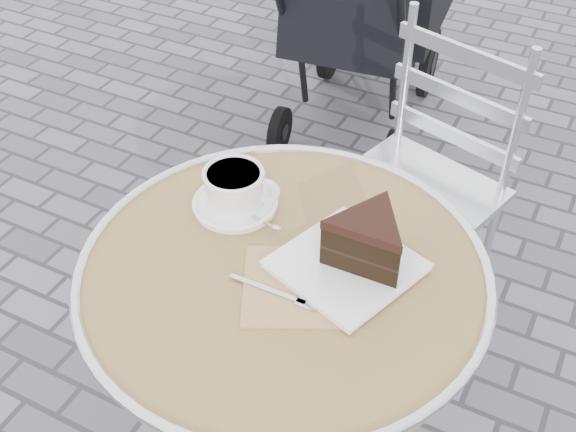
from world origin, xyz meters
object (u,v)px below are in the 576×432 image
at_px(cafe_table, 284,330).
at_px(cake_plate_set, 361,247).
at_px(cappuccino_set, 235,192).
at_px(bistro_chair, 435,153).
at_px(baby_stroller, 369,3).

height_order(cafe_table, cake_plate_set, cake_plate_set).
bearing_deg(cappuccino_set, cake_plate_set, -28.37).
bearing_deg(cafe_table, bistro_chair, 85.24).
relative_size(bistro_chair, baby_stroller, 0.82).
height_order(cafe_table, cappuccino_set, cappuccino_set).
bearing_deg(cappuccino_set, cafe_table, -52.88).
bearing_deg(cake_plate_set, baby_stroller, 130.57).
xyz_separation_m(cappuccino_set, baby_stroller, (-0.32, 1.47, -0.30)).
distance_m(cafe_table, cappuccino_set, 0.27).
height_order(cafe_table, bistro_chair, bistro_chair).
bearing_deg(cafe_table, baby_stroller, 106.64).
distance_m(cappuccino_set, baby_stroller, 1.54).
bearing_deg(bistro_chair, cappuccino_set, -93.14).
distance_m(cake_plate_set, bistro_chair, 0.71).
bearing_deg(cake_plate_set, bistro_chair, 114.30).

